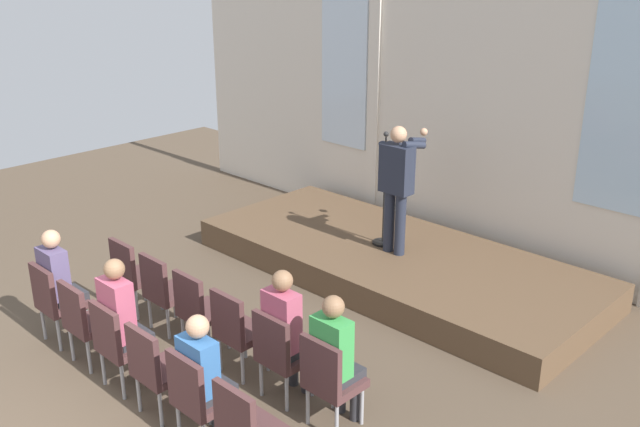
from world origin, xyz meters
The scene contains 21 objects.
rear_partition centered at (0.02, 6.69, 2.13)m, with size 10.96×0.14×4.23m.
stage_platform centered at (0.00, 5.24, 0.19)m, with size 5.44×2.29×0.37m, color brown.
speaker centered at (0.04, 5.17, 1.36)m, with size 0.51×0.69×1.69m.
mic_stand centered at (-0.24, 5.28, 0.71)m, with size 0.28×0.28×1.56m.
chair_r0_c0 centered at (-1.60, 2.26, 0.53)m, with size 0.46×0.44×0.94m.
chair_r0_c1 centered at (-0.96, 2.26, 0.53)m, with size 0.46×0.44×0.94m.
chair_r0_c2 centered at (-0.32, 2.26, 0.53)m, with size 0.46×0.44×0.94m.
chair_r0_c3 centered at (0.32, 2.26, 0.53)m, with size 0.46×0.44×0.94m.
chair_r0_c4 centered at (0.96, 2.26, 0.53)m, with size 0.46×0.44×0.94m.
audience_r0_c4 centered at (0.96, 2.34, 0.75)m, with size 0.36×0.39×1.36m.
chair_r0_c5 centered at (1.60, 2.26, 0.53)m, with size 0.46×0.44×0.94m.
audience_r0_c5 centered at (1.60, 2.34, 0.73)m, with size 0.36×0.39×1.32m.
chair_r1_c0 centered at (-1.60, 1.29, 0.53)m, with size 0.46×0.44×0.94m.
audience_r1_c0 centered at (-1.60, 1.37, 0.74)m, with size 0.36×0.39×1.33m.
chair_r1_c1 centered at (-0.96, 1.29, 0.53)m, with size 0.46×0.44×0.94m.
chair_r1_c2 centered at (-0.32, 1.29, 0.53)m, with size 0.46×0.44×0.94m.
audience_r1_c2 centered at (-0.32, 1.37, 0.77)m, with size 0.36×0.39×1.39m.
chair_r1_c3 centered at (0.32, 1.29, 0.53)m, with size 0.46×0.44×0.94m.
chair_r1_c4 centered at (0.96, 1.29, 0.53)m, with size 0.46×0.44×0.94m.
audience_r1_c4 centered at (0.96, 1.38, 0.71)m, with size 0.36×0.39×1.27m.
chair_r1_c5 centered at (1.60, 1.29, 0.53)m, with size 0.46×0.44×0.94m.
Camera 1 is at (5.30, -1.70, 4.11)m, focal length 39.92 mm.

